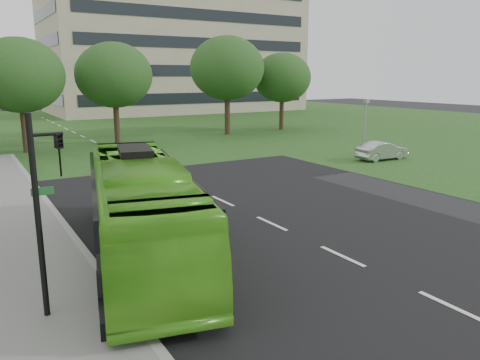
{
  "coord_description": "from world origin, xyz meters",
  "views": [
    {
      "loc": [
        -10.16,
        -12.47,
        5.7
      ],
      "look_at": [
        -0.66,
        3.33,
        1.6
      ],
      "focal_mm": 35.0,
      "sensor_mm": 36.0,
      "label": 1
    }
  ],
  "objects_px": {
    "sedan": "(382,151)",
    "camera_pole": "(365,119)",
    "tree_park_d": "(227,68)",
    "bus": "(141,209)",
    "tree_park_e": "(282,78)",
    "traffic_light": "(44,202)",
    "tree_park_b": "(19,75)",
    "tree_park_c": "(114,75)",
    "office_building": "(174,34)"
  },
  "relations": [
    {
      "from": "sedan",
      "to": "camera_pole",
      "type": "distance_m",
      "value": 3.21
    },
    {
      "from": "tree_park_d",
      "to": "bus",
      "type": "bearing_deg",
      "value": -124.36
    },
    {
      "from": "tree_park_d",
      "to": "sedan",
      "type": "relative_size",
      "value": 2.47
    },
    {
      "from": "bus",
      "to": "sedan",
      "type": "bearing_deg",
      "value": 36.03
    },
    {
      "from": "tree_park_e",
      "to": "camera_pole",
      "type": "distance_m",
      "value": 17.21
    },
    {
      "from": "traffic_light",
      "to": "camera_pole",
      "type": "bearing_deg",
      "value": 8.33
    },
    {
      "from": "tree_park_b",
      "to": "tree_park_c",
      "type": "xyz_separation_m",
      "value": [
        7.42,
        1.17,
        0.02
      ]
    },
    {
      "from": "traffic_light",
      "to": "camera_pole",
      "type": "relative_size",
      "value": 1.21
    },
    {
      "from": "tree_park_d",
      "to": "tree_park_e",
      "type": "height_order",
      "value": "tree_park_d"
    },
    {
      "from": "traffic_light",
      "to": "office_building",
      "type": "bearing_deg",
      "value": 42.93
    },
    {
      "from": "tree_park_d",
      "to": "traffic_light",
      "type": "distance_m",
      "value": 36.73
    },
    {
      "from": "tree_park_b",
      "to": "camera_pole",
      "type": "height_order",
      "value": "tree_park_b"
    },
    {
      "from": "tree_park_b",
      "to": "traffic_light",
      "type": "xyz_separation_m",
      "value": [
        -2.79,
        -27.73,
        -2.87
      ]
    },
    {
      "from": "tree_park_b",
      "to": "camera_pole",
      "type": "xyz_separation_m",
      "value": [
        21.52,
        -13.94,
        -3.13
      ]
    },
    {
      "from": "bus",
      "to": "camera_pole",
      "type": "distance_m",
      "value": 23.83
    },
    {
      "from": "office_building",
      "to": "camera_pole",
      "type": "distance_m",
      "value": 50.91
    },
    {
      "from": "tree_park_e",
      "to": "tree_park_d",
      "type": "bearing_deg",
      "value": -174.82
    },
    {
      "from": "tree_park_d",
      "to": "camera_pole",
      "type": "xyz_separation_m",
      "value": [
        2.79,
        -15.76,
        -3.84
      ]
    },
    {
      "from": "tree_park_c",
      "to": "bus",
      "type": "relative_size",
      "value": 0.75
    },
    {
      "from": "office_building",
      "to": "bus",
      "type": "height_order",
      "value": "office_building"
    },
    {
      "from": "office_building",
      "to": "bus",
      "type": "relative_size",
      "value": 3.52
    },
    {
      "from": "traffic_light",
      "to": "tree_park_c",
      "type": "bearing_deg",
      "value": 49.31
    },
    {
      "from": "tree_park_d",
      "to": "bus",
      "type": "distance_m",
      "value": 32.81
    },
    {
      "from": "camera_pole",
      "to": "tree_park_d",
      "type": "bearing_deg",
      "value": 94.21
    },
    {
      "from": "tree_park_e",
      "to": "traffic_light",
      "type": "relative_size",
      "value": 1.66
    },
    {
      "from": "tree_park_b",
      "to": "tree_park_d",
      "type": "relative_size",
      "value": 0.89
    },
    {
      "from": "tree_park_d",
      "to": "sedan",
      "type": "height_order",
      "value": "tree_park_d"
    },
    {
      "from": "office_building",
      "to": "tree_park_c",
      "type": "relative_size",
      "value": 4.7
    },
    {
      "from": "tree_park_b",
      "to": "tree_park_c",
      "type": "bearing_deg",
      "value": 8.95
    },
    {
      "from": "tree_park_b",
      "to": "tree_park_e",
      "type": "distance_m",
      "value": 25.94
    },
    {
      "from": "tree_park_e",
      "to": "bus",
      "type": "height_order",
      "value": "tree_park_e"
    },
    {
      "from": "tree_park_c",
      "to": "sedan",
      "type": "relative_size",
      "value": 2.2
    },
    {
      "from": "tree_park_e",
      "to": "sedan",
      "type": "height_order",
      "value": "tree_park_e"
    },
    {
      "from": "tree_park_c",
      "to": "tree_park_e",
      "type": "bearing_deg",
      "value": 4.04
    },
    {
      "from": "sedan",
      "to": "bus",
      "type": "bearing_deg",
      "value": 114.85
    },
    {
      "from": "bus",
      "to": "traffic_light",
      "type": "distance_m",
      "value": 4.43
    },
    {
      "from": "tree_park_e",
      "to": "bus",
      "type": "bearing_deg",
      "value": -132.82
    },
    {
      "from": "bus",
      "to": "traffic_light",
      "type": "bearing_deg",
      "value": -125.92
    },
    {
      "from": "tree_park_c",
      "to": "tree_park_e",
      "type": "relative_size",
      "value": 1.04
    },
    {
      "from": "tree_park_c",
      "to": "sedan",
      "type": "xyz_separation_m",
      "value": [
        13.38,
        -17.52,
        -5.14
      ]
    },
    {
      "from": "bus",
      "to": "traffic_light",
      "type": "height_order",
      "value": "traffic_light"
    },
    {
      "from": "office_building",
      "to": "sedan",
      "type": "xyz_separation_m",
      "value": [
        -7.07,
        -51.96,
        -11.86
      ]
    },
    {
      "from": "bus",
      "to": "traffic_light",
      "type": "xyz_separation_m",
      "value": [
        -3.2,
        -2.77,
        1.31
      ]
    },
    {
      "from": "sedan",
      "to": "traffic_light",
      "type": "bearing_deg",
      "value": 117.72
    },
    {
      "from": "office_building",
      "to": "sedan",
      "type": "relative_size",
      "value": 10.36
    },
    {
      "from": "tree_park_d",
      "to": "bus",
      "type": "xyz_separation_m",
      "value": [
        -18.31,
        -26.78,
        -4.88
      ]
    },
    {
      "from": "tree_park_d",
      "to": "camera_pole",
      "type": "bearing_deg",
      "value": -79.95
    },
    {
      "from": "tree_park_b",
      "to": "camera_pole",
      "type": "distance_m",
      "value": 25.83
    },
    {
      "from": "office_building",
      "to": "tree_park_d",
      "type": "distance_m",
      "value": 35.51
    },
    {
      "from": "tree_park_b",
      "to": "camera_pole",
      "type": "relative_size",
      "value": 2.1
    }
  ]
}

